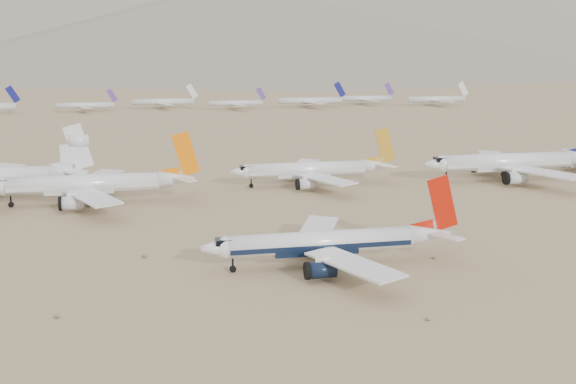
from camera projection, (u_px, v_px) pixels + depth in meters
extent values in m
plane|color=#997C59|center=(314.00, 270.00, 132.91)|extent=(7000.00, 7000.00, 0.00)
cylinder|color=white|center=(320.00, 242.00, 133.85)|extent=(34.96, 4.13, 4.13)
cube|color=black|center=(320.00, 245.00, 133.95)|extent=(34.27, 4.19, 0.93)
sphere|color=white|center=(227.00, 247.00, 130.24)|extent=(4.13, 4.13, 4.13)
cube|color=black|center=(223.00, 242.00, 129.88)|extent=(2.89, 2.69, 1.03)
cone|color=white|center=(429.00, 234.00, 138.24)|extent=(8.74, 4.13, 4.13)
cube|color=white|center=(354.00, 264.00, 122.81)|extent=(13.50, 21.28, 0.65)
cube|color=white|center=(447.00, 236.00, 134.63)|extent=(5.55, 7.26, 0.25)
cylinder|color=black|center=(322.00, 270.00, 125.74)|extent=(4.86, 2.98, 2.98)
cube|color=white|center=(318.00, 229.00, 146.29)|extent=(13.50, 21.28, 0.65)
cube|color=white|center=(429.00, 226.00, 142.33)|extent=(5.55, 7.26, 0.25)
cylinder|color=black|center=(300.00, 244.00, 142.20)|extent=(4.86, 2.98, 2.98)
cube|color=#B31406|center=(443.00, 203.00, 137.52)|extent=(6.63, 0.33, 10.92)
cylinder|color=black|center=(233.00, 269.00, 131.29)|extent=(1.24, 0.52, 1.24)
cylinder|color=black|center=(332.00, 266.00, 132.16)|extent=(1.74, 1.03, 1.74)
cylinder|color=black|center=(324.00, 257.00, 137.70)|extent=(1.74, 1.03, 1.74)
cylinder|color=white|center=(506.00, 161.00, 218.59)|extent=(41.35, 5.01, 5.01)
cube|color=silver|center=(506.00, 164.00, 218.72)|extent=(40.52, 5.09, 1.13)
sphere|color=white|center=(443.00, 164.00, 214.33)|extent=(5.01, 5.01, 5.01)
cube|color=black|center=(441.00, 159.00, 213.90)|extent=(3.51, 3.26, 1.25)
cube|color=white|center=(542.00, 172.00, 205.48)|extent=(15.97, 25.17, 0.78)
cylinder|color=silver|center=(516.00, 178.00, 208.96)|extent=(5.74, 3.61, 3.61)
cube|color=white|center=(493.00, 157.00, 233.37)|extent=(15.97, 25.17, 0.78)
cylinder|color=silver|center=(483.00, 166.00, 228.54)|extent=(5.74, 3.61, 3.61)
cylinder|color=black|center=(446.00, 180.00, 215.60)|extent=(1.50, 0.63, 1.50)
cylinder|color=black|center=(516.00, 179.00, 216.54)|extent=(2.11, 1.25, 2.11)
cylinder|color=black|center=(505.00, 175.00, 223.26)|extent=(2.11, 1.25, 2.11)
cylinder|color=white|center=(306.00, 169.00, 210.31)|extent=(34.88, 4.24, 4.24)
cube|color=silver|center=(306.00, 171.00, 210.42)|extent=(34.18, 4.30, 0.95)
sphere|color=white|center=(247.00, 171.00, 206.72)|extent=(4.24, 4.24, 4.24)
cube|color=black|center=(245.00, 168.00, 206.35)|extent=(2.97, 2.76, 1.06)
cone|color=white|center=(377.00, 166.00, 214.69)|extent=(8.72, 4.24, 4.24)
cube|color=white|center=(326.00, 179.00, 199.25)|extent=(13.47, 21.23, 0.66)
cube|color=white|center=(387.00, 166.00, 211.08)|extent=(5.54, 7.24, 0.25)
cylinder|color=silver|center=(307.00, 184.00, 202.19)|extent=(4.84, 3.05, 3.05)
cube|color=white|center=(306.00, 165.00, 222.79)|extent=(13.47, 21.23, 0.66)
cube|color=white|center=(378.00, 162.00, 218.79)|extent=(5.54, 7.24, 0.25)
cylinder|color=silver|center=(293.00, 173.00, 218.71)|extent=(4.84, 3.05, 3.05)
cube|color=#BD8821|center=(385.00, 145.00, 213.97)|extent=(6.61, 0.34, 10.89)
cylinder|color=black|center=(251.00, 186.00, 207.80)|extent=(1.27, 0.53, 1.27)
cylinder|color=black|center=(314.00, 184.00, 208.58)|extent=(1.78, 1.06, 1.78)
cylinder|color=black|center=(309.00, 181.00, 214.26)|extent=(1.78, 1.06, 1.78)
cylinder|color=white|center=(83.00, 184.00, 185.93)|extent=(38.41, 4.69, 4.69)
cube|color=silver|center=(84.00, 186.00, 186.04)|extent=(37.64, 4.76, 1.06)
sphere|color=white|center=(5.00, 187.00, 181.97)|extent=(4.69, 4.69, 4.69)
cube|color=black|center=(1.00, 182.00, 181.56)|extent=(3.29, 3.05, 1.17)
cone|color=white|center=(176.00, 179.00, 190.75)|extent=(9.60, 4.69, 4.69)
cube|color=white|center=(93.00, 197.00, 173.73)|extent=(14.83, 23.38, 0.72)
cube|color=white|center=(185.00, 179.00, 186.76)|extent=(6.10, 7.97, 0.28)
cylinder|color=silver|center=(73.00, 203.00, 176.97)|extent=(5.33, 3.38, 3.38)
cube|color=white|center=(98.00, 177.00, 199.68)|extent=(14.83, 23.38, 0.72)
cube|color=white|center=(182.00, 173.00, 195.26)|extent=(6.10, 7.97, 0.28)
cylinder|color=silver|center=(78.00, 188.00, 195.19)|extent=(5.33, 3.38, 3.38)
cube|color=orange|center=(186.00, 154.00, 189.95)|extent=(7.28, 0.38, 11.99)
cylinder|color=black|center=(11.00, 205.00, 183.16)|extent=(1.41, 0.59, 1.41)
cylinder|color=black|center=(90.00, 203.00, 184.00)|extent=(1.97, 1.17, 1.97)
cylinder|color=black|center=(91.00, 198.00, 190.30)|extent=(1.97, 1.17, 1.97)
cone|color=white|center=(69.00, 173.00, 197.80)|extent=(10.37, 4.97, 4.97)
cube|color=white|center=(75.00, 173.00, 193.52)|extent=(6.59, 8.61, 0.30)
cube|color=white|center=(78.00, 167.00, 202.67)|extent=(6.59, 8.61, 0.30)
cube|color=white|center=(78.00, 147.00, 196.95)|extent=(7.86, 0.40, 12.96)
cylinder|color=white|center=(79.00, 141.00, 196.68)|extent=(5.19, 3.22, 3.22)
sphere|color=white|center=(542.00, 160.00, 225.23)|extent=(4.41, 4.41, 4.41)
cube|color=black|center=(540.00, 156.00, 224.85)|extent=(3.09, 2.87, 1.10)
cylinder|color=silver|center=(571.00, 163.00, 237.78)|extent=(5.08, 3.18, 3.18)
cylinder|color=black|center=(544.00, 174.00, 226.35)|extent=(1.32, 0.55, 1.32)
cube|color=navy|center=(13.00, 94.00, 423.43)|extent=(8.39, 0.42, 10.56)
cylinder|color=silver|center=(85.00, 105.00, 436.28)|extent=(34.03, 3.36, 3.36)
cube|color=#52368E|center=(112.00, 95.00, 438.43)|extent=(6.78, 0.34, 8.54)
cube|color=silver|center=(84.00, 107.00, 427.95)|extent=(8.97, 15.67, 0.34)
cube|color=silver|center=(86.00, 105.00, 444.81)|extent=(8.97, 15.67, 0.34)
cylinder|color=silver|center=(163.00, 102.00, 459.58)|extent=(38.97, 3.85, 3.85)
cube|color=white|center=(192.00, 91.00, 462.04)|extent=(7.76, 0.39, 9.77)
cube|color=silver|center=(164.00, 104.00, 450.04)|extent=(10.27, 17.94, 0.39)
cube|color=silver|center=(163.00, 101.00, 469.35)|extent=(10.27, 17.94, 0.39)
cylinder|color=silver|center=(236.00, 103.00, 452.28)|extent=(33.79, 3.34, 3.34)
cube|color=#52368E|center=(261.00, 94.00, 454.41)|extent=(6.73, 0.33, 8.48)
cube|color=silver|center=(238.00, 105.00, 444.00)|extent=(8.90, 15.56, 0.33)
cube|color=silver|center=(234.00, 103.00, 460.75)|extent=(8.90, 15.56, 0.33)
cylinder|color=silver|center=(310.00, 101.00, 466.64)|extent=(41.79, 4.13, 4.13)
cube|color=navy|center=(340.00, 89.00, 469.28)|extent=(8.32, 0.41, 10.48)
cube|color=silver|center=(314.00, 103.00, 456.41)|extent=(11.01, 19.24, 0.41)
cube|color=silver|center=(306.00, 100.00, 477.12)|extent=(11.01, 19.24, 0.41)
cylinder|color=silver|center=(365.00, 98.00, 488.48)|extent=(36.82, 3.64, 3.64)
cube|color=#52368E|center=(389.00, 89.00, 490.81)|extent=(7.33, 0.36, 9.24)
cube|color=silver|center=(369.00, 100.00, 479.47)|extent=(9.70, 16.95, 0.36)
cube|color=silver|center=(360.00, 98.00, 497.72)|extent=(9.70, 16.95, 0.36)
cylinder|color=silver|center=(437.00, 99.00, 479.75)|extent=(39.88, 3.94, 3.94)
cube|color=white|center=(463.00, 89.00, 482.26)|extent=(7.94, 0.39, 10.00)
cube|color=silver|center=(443.00, 101.00, 469.98)|extent=(10.51, 18.36, 0.39)
cube|color=silver|center=(430.00, 99.00, 489.75)|extent=(10.51, 18.36, 0.39)
cone|color=slate|center=(237.00, 6.00, 1566.74)|extent=(1824.00, 1824.00, 240.00)
cone|color=slate|center=(240.00, 25.00, 1202.76)|extent=(1260.00, 1260.00, 140.00)
ellipsoid|color=brown|center=(56.00, 316.00, 109.51)|extent=(0.84, 0.84, 0.46)
ellipsoid|color=brown|center=(144.00, 256.00, 140.38)|extent=(0.98, 0.98, 0.54)
ellipsoid|color=brown|center=(427.00, 319.00, 108.56)|extent=(0.70, 0.70, 0.39)
ellipsoid|color=brown|center=(434.00, 258.00, 139.42)|extent=(0.84, 0.84, 0.46)
ellipsoid|color=brown|center=(438.00, 219.00, 170.29)|extent=(0.98, 0.98, 0.54)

